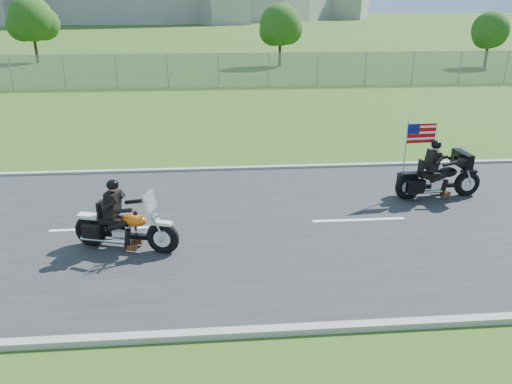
{
  "coord_description": "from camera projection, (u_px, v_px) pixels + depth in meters",
  "views": [
    {
      "loc": [
        0.68,
        -10.49,
        4.86
      ],
      "look_at": [
        1.57,
        0.0,
        0.83
      ],
      "focal_mm": 35.0,
      "sensor_mm": 36.0,
      "label": 1
    }
  ],
  "objects": [
    {
      "name": "ground",
      "position": [
        188.0,
        228.0,
        11.45
      ],
      "size": [
        420.0,
        420.0,
        0.0
      ],
      "primitive_type": "plane",
      "color": "#285119",
      "rests_on": "ground"
    },
    {
      "name": "road",
      "position": [
        188.0,
        227.0,
        11.44
      ],
      "size": [
        120.0,
        8.0,
        0.04
      ],
      "primitive_type": "cube",
      "color": "#28282B",
      "rests_on": "ground"
    },
    {
      "name": "curb_north",
      "position": [
        194.0,
        170.0,
        15.2
      ],
      "size": [
        120.0,
        0.18,
        0.12
      ],
      "primitive_type": "cube",
      "color": "#9E9B93",
      "rests_on": "ground"
    },
    {
      "name": "curb_south",
      "position": [
        177.0,
        336.0,
        7.66
      ],
      "size": [
        120.0,
        0.18,
        0.12
      ],
      "primitive_type": "cube",
      "color": "#9E9B93",
      "rests_on": "ground"
    },
    {
      "name": "fence",
      "position": [
        116.0,
        71.0,
        29.3
      ],
      "size": [
        60.0,
        0.03,
        2.0
      ],
      "primitive_type": "cube",
      "color": "gray",
      "rests_on": "ground"
    },
    {
      "name": "tree_fence_near",
      "position": [
        281.0,
        27.0,
        38.8
      ],
      "size": [
        3.52,
        3.28,
        4.75
      ],
      "color": "#382316",
      "rests_on": "ground"
    },
    {
      "name": "tree_fence_mid",
      "position": [
        32.0,
        21.0,
        40.83
      ],
      "size": [
        3.96,
        3.69,
        5.3
      ],
      "color": "#382316",
      "rests_on": "ground"
    },
    {
      "name": "tree_fence_far",
      "position": [
        490.0,
        32.0,
        38.32
      ],
      "size": [
        3.08,
        2.87,
        4.2
      ],
      "color": "#382316",
      "rests_on": "ground"
    },
    {
      "name": "motorcycle_lead",
      "position": [
        124.0,
        228.0,
        10.25
      ],
      "size": [
        2.25,
        0.99,
        1.55
      ],
      "rotation": [
        0.0,
        0.0,
        -0.29
      ],
      "color": "black",
      "rests_on": "ground"
    },
    {
      "name": "motorcycle_follow",
      "position": [
        438.0,
        179.0,
        12.97
      ],
      "size": [
        2.35,
        0.78,
        1.96
      ],
      "rotation": [
        0.0,
        0.0,
        0.06
      ],
      "color": "black",
      "rests_on": "ground"
    }
  ]
}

